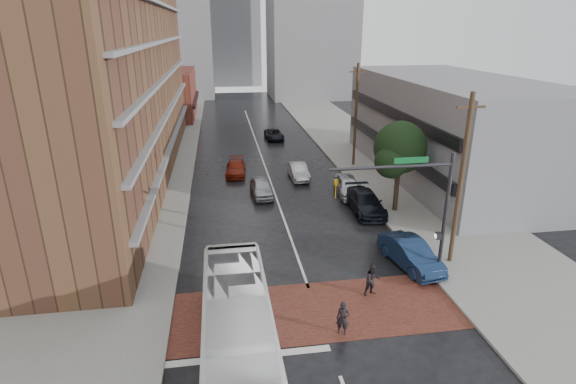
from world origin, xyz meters
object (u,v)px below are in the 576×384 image
object	(u,v)px
car_travel_a	(261,187)
car_parked_near	(411,254)
pedestrian_b	(373,280)
car_parked_mid	(365,202)
car_travel_b	(298,171)
car_parked_far	(348,186)
pedestrian_a	(343,318)
transit_bus	(238,336)
suv_travel	(274,134)
car_travel_c	(236,168)

from	to	relation	value
car_travel_a	car_parked_near	bearing A→B (deg)	-62.57
pedestrian_b	car_parked_mid	xyz separation A→B (m)	(3.11, 10.83, -0.10)
car_travel_b	car_parked_far	size ratio (longest dim) A/B	0.91
pedestrian_a	car_parked_mid	size ratio (longest dim) A/B	0.30
pedestrian_a	car_parked_mid	world-z (taller)	pedestrian_a
pedestrian_b	car_parked_near	bearing A→B (deg)	23.63
pedestrian_a	transit_bus	bearing A→B (deg)	-138.54
pedestrian_a	car_travel_b	size ratio (longest dim) A/B	0.38
pedestrian_a	car_parked_near	size ratio (longest dim) A/B	0.34
car_parked_near	car_parked_far	bearing A→B (deg)	81.02
transit_bus	car_travel_b	xyz separation A→B (m)	(6.59, 23.89, -0.92)
pedestrian_a	pedestrian_b	xyz separation A→B (m)	(2.36, 2.85, 0.06)
pedestrian_b	car_parked_mid	distance (m)	11.27
suv_travel	car_parked_far	distance (m)	20.84
car_travel_b	suv_travel	size ratio (longest dim) A/B	0.97
car_parked_far	pedestrian_b	bearing A→B (deg)	-96.84
pedestrian_a	car_travel_a	bearing A→B (deg)	118.94
car_travel_b	suv_travel	distance (m)	15.64
car_travel_c	car_parked_far	xyz separation A→B (m)	(8.94, -7.00, 0.15)
transit_bus	car_parked_near	world-z (taller)	transit_bus
car_travel_a	suv_travel	bearing A→B (deg)	77.50
suv_travel	car_parked_mid	bearing A→B (deg)	-83.43
suv_travel	car_parked_near	distance (m)	32.76
car_parked_near	car_parked_mid	world-z (taller)	car_parked_near
car_travel_a	car_parked_near	xyz separation A→B (m)	(7.44, -12.94, 0.09)
suv_travel	car_parked_near	size ratio (longest dim) A/B	0.91
car_travel_a	car_parked_mid	distance (m)	8.74
car_travel_b	car_travel_c	bearing A→B (deg)	158.35
suv_travel	pedestrian_b	bearing A→B (deg)	-91.29
transit_bus	pedestrian_a	size ratio (longest dim) A/B	7.13
transit_bus	car_travel_a	world-z (taller)	transit_bus
car_travel_b	car_travel_c	distance (m)	6.01
pedestrian_a	car_parked_near	xyz separation A→B (m)	(5.52, 5.42, -0.02)
pedestrian_a	car_travel_b	world-z (taller)	pedestrian_a
car_travel_a	transit_bus	bearing A→B (deg)	-100.48
car_travel_b	car_parked_mid	bearing A→B (deg)	-68.40
car_parked_far	car_parked_near	bearing A→B (deg)	-84.25
pedestrian_b	car_parked_far	distance (m)	14.85
pedestrian_b	car_travel_a	world-z (taller)	pedestrian_b
pedestrian_b	suv_travel	world-z (taller)	pedestrian_b
pedestrian_a	car_travel_a	xyz separation A→B (m)	(-1.92, 18.36, -0.11)
pedestrian_b	car_travel_c	distance (m)	22.43
transit_bus	pedestrian_a	world-z (taller)	transit_bus
car_travel_b	car_travel_c	world-z (taller)	car_travel_b
car_travel_b	car_parked_mid	distance (m)	9.35
car_travel_c	car_parked_near	world-z (taller)	car_parked_near
car_travel_c	car_parked_far	bearing A→B (deg)	-33.38
pedestrian_b	transit_bus	bearing A→B (deg)	-163.50
pedestrian_a	suv_travel	xyz separation A→B (m)	(1.54, 37.94, -0.20)
car_travel_a	car_parked_far	xyz separation A→B (m)	(7.10, -0.94, 0.09)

